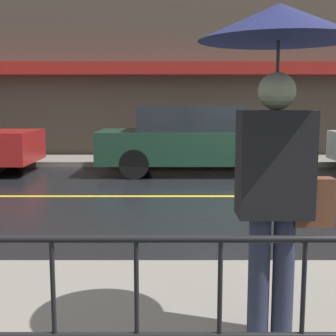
# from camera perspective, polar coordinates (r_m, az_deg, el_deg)

# --- Properties ---
(ground_plane) EXTENTS (80.00, 80.00, 0.00)m
(ground_plane) POSITION_cam_1_polar(r_m,az_deg,el_deg) (8.47, 11.18, -3.41)
(ground_plane) COLOR black
(sidewalk_far) EXTENTS (28.00, 1.79, 0.13)m
(sidewalk_far) POSITION_cam_1_polar(r_m,az_deg,el_deg) (13.01, 7.22, 0.93)
(sidewalk_far) COLOR slate
(sidewalk_far) RESTS_ON ground_plane
(lane_marking) EXTENTS (25.20, 0.12, 0.01)m
(lane_marking) POSITION_cam_1_polar(r_m,az_deg,el_deg) (8.47, 11.18, -3.38)
(lane_marking) COLOR gold
(lane_marking) RESTS_ON ground_plane
(building_storefront) EXTENTS (28.00, 0.85, 6.69)m
(building_storefront) POSITION_cam_1_polar(r_m,az_deg,el_deg) (14.03, 6.92, 14.70)
(building_storefront) COLOR #4C4238
(building_storefront) RESTS_ON ground_plane
(pedestrian) EXTENTS (0.96, 0.96, 2.09)m
(pedestrian) POSITION_cam_1_polar(r_m,az_deg,el_deg) (2.90, 13.20, 9.29)
(pedestrian) COLOR #23283D
(pedestrian) RESTS_ON sidewalk_near
(car_dark_green) EXTENTS (4.55, 1.83, 1.60)m
(car_dark_green) POSITION_cam_1_polar(r_m,az_deg,el_deg) (10.93, 3.22, 3.54)
(car_dark_green) COLOR #193828
(car_dark_green) RESTS_ON ground_plane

